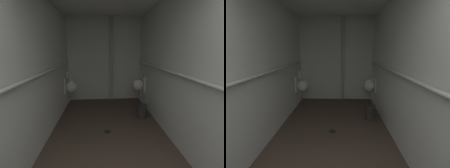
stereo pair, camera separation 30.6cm
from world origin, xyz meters
The scene contains 11 objects.
floor centered at (0.00, 2.27, -0.04)m, with size 2.37×4.65×0.08m, color #47382D.
wall_left centered at (-1.15, 2.27, 1.28)m, with size 0.06×4.65×2.56m, color silver.
wall_right centered at (1.15, 2.27, 1.28)m, with size 0.06×4.65×2.56m, color silver.
wall_back centered at (0.00, 4.56, 1.28)m, with size 2.37×0.06×2.56m, color silver.
urinal_left_mid centered at (-0.98, 3.96, 0.59)m, with size 0.32×0.30×0.76m.
urinal_right_mid centered at (0.98, 4.00, 0.59)m, with size 0.32×0.30×0.76m.
supply_pipe_left centered at (-1.06, 2.24, 1.23)m, with size 0.06×3.92×0.06m.
supply_pipe_right centered at (1.06, 2.26, 1.23)m, with size 0.06×3.93×0.06m.
standpipe_back_wall centered at (0.20, 4.45, 1.28)m, with size 0.09×0.09×2.51m, color #B2B2B2.
floor_drain centered at (-0.01, 2.51, 0.00)m, with size 0.14×0.14×0.01m, color black.
waste_bin centered at (0.84, 3.10, 0.16)m, with size 0.24×0.24×0.32m, color #2D2D2D.
Camera 2 is at (0.17, -0.20, 1.63)m, focal length 24.14 mm.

